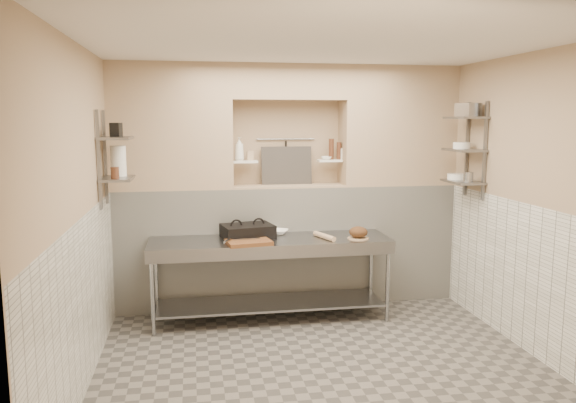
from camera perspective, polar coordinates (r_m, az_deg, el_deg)
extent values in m
cube|color=#635E58|center=(5.31, 3.30, -16.51)|extent=(4.00, 3.90, 0.10)
cube|color=silver|center=(4.87, 3.60, 16.21)|extent=(4.00, 3.90, 0.10)
cube|color=tan|center=(4.86, -20.85, -1.49)|extent=(0.10, 3.90, 2.80)
cube|color=tan|center=(5.71, 23.93, -0.26)|extent=(0.10, 3.90, 2.80)
cube|color=tan|center=(6.83, -0.35, 1.77)|extent=(4.00, 0.10, 2.80)
cube|color=tan|center=(3.01, 12.13, -6.91)|extent=(4.00, 0.10, 2.80)
cube|color=white|center=(6.70, 0.00, -4.43)|extent=(4.00, 0.40, 1.40)
cube|color=tan|center=(6.58, 0.00, 1.61)|extent=(1.30, 0.40, 0.02)
cube|color=tan|center=(6.45, -11.78, 7.44)|extent=(1.35, 0.40, 1.40)
cube|color=tan|center=(6.89, 11.03, 7.51)|extent=(1.35, 0.40, 1.40)
cube|color=tan|center=(6.55, 0.00, 12.00)|extent=(1.30, 0.40, 0.40)
cube|color=white|center=(5.01, -19.75, -9.40)|extent=(0.02, 3.90, 1.40)
cube|color=white|center=(5.81, 23.02, -7.12)|extent=(0.02, 3.90, 1.40)
cube|color=white|center=(6.49, -4.36, 4.06)|extent=(0.28, 0.16, 0.02)
cube|color=white|center=(6.66, 4.26, 4.17)|extent=(0.28, 0.16, 0.02)
cylinder|color=gray|center=(6.71, -0.24, 6.36)|extent=(0.70, 0.02, 0.02)
cylinder|color=black|center=(6.70, -0.21, 4.90)|extent=(0.02, 0.02, 0.30)
cube|color=#383330|center=(6.66, -0.14, 3.67)|extent=(0.60, 0.08, 0.45)
cube|color=slate|center=(6.02, -18.07, 4.29)|extent=(0.03, 0.03, 0.95)
cube|color=slate|center=(5.63, -18.66, 4.01)|extent=(0.03, 0.03, 0.95)
cube|color=slate|center=(5.82, -16.95, 2.24)|extent=(0.30, 0.50, 0.02)
cube|color=slate|center=(5.80, -17.12, 6.17)|extent=(0.30, 0.50, 0.03)
cube|color=slate|center=(6.70, 17.72, 5.11)|extent=(0.03, 0.03, 1.05)
cube|color=slate|center=(6.35, 19.37, 4.87)|extent=(0.03, 0.03, 1.05)
cube|color=slate|center=(6.49, 17.33, 1.93)|extent=(0.30, 0.50, 0.02)
cube|color=slate|center=(6.46, 17.46, 5.01)|extent=(0.30, 0.50, 0.02)
cube|color=slate|center=(6.45, 17.60, 8.12)|extent=(0.30, 0.50, 0.03)
cube|color=gray|center=(6.09, -1.82, -4.01)|extent=(2.60, 0.70, 0.04)
cube|color=gray|center=(6.28, -1.79, -10.26)|extent=(2.45, 0.60, 0.03)
cube|color=gray|center=(5.79, -1.37, -5.28)|extent=(2.60, 0.02, 0.12)
cylinder|color=gray|center=(5.89, -13.60, -9.21)|extent=(0.04, 0.04, 0.86)
cylinder|color=gray|center=(6.44, -13.25, -7.66)|extent=(0.04, 0.04, 0.86)
cylinder|color=gray|center=(6.22, 10.08, -8.15)|extent=(0.04, 0.04, 0.86)
cylinder|color=gray|center=(6.75, 8.42, -6.80)|extent=(0.04, 0.04, 0.86)
cube|color=black|center=(6.14, -4.12, -3.26)|extent=(0.60, 0.49, 0.10)
cube|color=black|center=(6.13, -4.13, -2.59)|extent=(0.60, 0.49, 0.05)
cube|color=brown|center=(5.84, -4.02, -4.15)|extent=(0.50, 0.38, 0.04)
cube|color=gray|center=(5.89, -4.22, -3.78)|extent=(0.29, 0.06, 0.01)
cylinder|color=gray|center=(5.81, -6.08, -3.89)|extent=(0.12, 0.24, 0.02)
imported|color=white|center=(6.33, -0.99, -3.10)|extent=(0.29, 0.29, 0.05)
cylinder|color=tan|center=(6.10, 3.71, -3.54)|extent=(0.18, 0.37, 0.06)
cylinder|color=tan|center=(6.14, 7.14, -3.71)|extent=(0.23, 0.23, 0.01)
ellipsoid|color=#4C2D19|center=(6.13, 7.16, -3.10)|extent=(0.20, 0.20, 0.12)
imported|color=white|center=(6.45, -4.97, 5.34)|extent=(0.13, 0.13, 0.27)
cube|color=tan|center=(6.54, -3.86, 4.68)|extent=(0.07, 0.07, 0.11)
imported|color=white|center=(6.65, 3.92, 4.44)|extent=(0.15, 0.15, 0.04)
cylinder|color=#482718|center=(6.68, 5.19, 5.15)|extent=(0.06, 0.06, 0.20)
cylinder|color=#482718|center=(6.67, 4.41, 5.33)|extent=(0.06, 0.06, 0.24)
cylinder|color=white|center=(6.70, 5.29, 4.85)|extent=(0.08, 0.08, 0.13)
cylinder|color=white|center=(5.95, -16.84, 3.97)|extent=(0.15, 0.15, 0.31)
cylinder|color=#482718|center=(5.66, -17.18, 2.79)|extent=(0.08, 0.08, 0.12)
cube|color=black|center=(5.86, -17.07, 6.99)|extent=(0.12, 0.12, 0.14)
cylinder|color=white|center=(6.61, 16.77, 2.45)|extent=(0.21, 0.21, 0.06)
cylinder|color=gray|center=(6.38, 17.84, 2.39)|extent=(0.11, 0.11, 0.11)
cylinder|color=white|center=(6.51, 17.23, 5.46)|extent=(0.19, 0.19, 0.07)
cube|color=gray|center=(6.41, 17.83, 8.85)|extent=(0.24, 0.26, 0.14)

